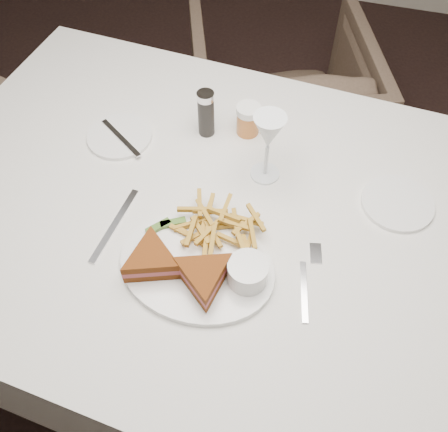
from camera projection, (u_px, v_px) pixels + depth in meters
name	position (u px, v px, depth m)	size (l,w,h in m)	color
ground	(189.00, 396.00, 1.60)	(5.00, 5.00, 0.00)	black
table	(229.00, 293.00, 1.40)	(1.47, 0.98, 0.75)	silver
chair_far	(279.00, 100.00, 1.95)	(0.65, 0.61, 0.67)	brown
table_setting	(218.00, 220.00, 1.04)	(0.84, 0.60, 0.18)	white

